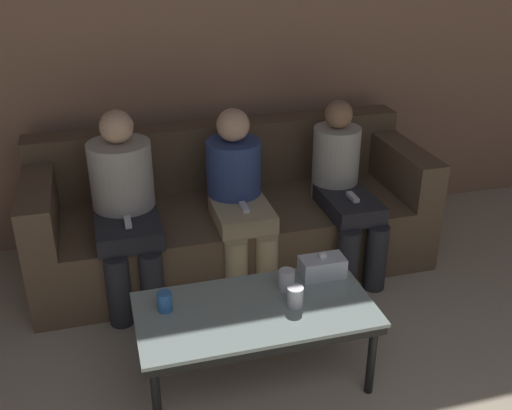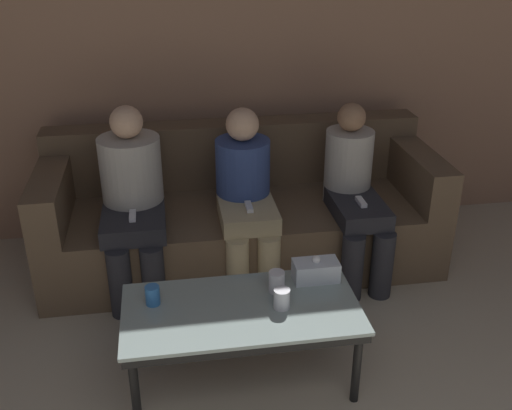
{
  "view_description": "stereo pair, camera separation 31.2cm",
  "coord_description": "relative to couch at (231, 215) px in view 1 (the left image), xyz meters",
  "views": [
    {
      "loc": [
        -0.75,
        0.16,
        2.02
      ],
      "look_at": [
        0.0,
        2.87,
        0.66
      ],
      "focal_mm": 42.0,
      "sensor_mm": 36.0,
      "label": 1
    },
    {
      "loc": [
        -0.45,
        0.09,
        2.02
      ],
      "look_at": [
        0.0,
        2.87,
        0.66
      ],
      "focal_mm": 42.0,
      "sensor_mm": 36.0,
      "label": 2
    }
  ],
  "objects": [
    {
      "name": "wall_back",
      "position": [
        0.0,
        0.51,
        1.0
      ],
      "size": [
        12.0,
        0.06,
        2.6
      ],
      "color": "#9E755B",
      "rests_on": "ground_plane"
    },
    {
      "name": "couch",
      "position": [
        0.0,
        0.0,
        0.0
      ],
      "size": [
        2.42,
        0.89,
        0.83
      ],
      "color": "brown",
      "rests_on": "ground_plane"
    },
    {
      "name": "coffee_table",
      "position": [
        -0.16,
        -1.15,
        0.07
      ],
      "size": [
        1.08,
        0.55,
        0.42
      ],
      "color": "#8C9E99",
      "rests_on": "ground_plane"
    },
    {
      "name": "cup_near_left",
      "position": [
        0.03,
        -1.18,
        0.16
      ],
      "size": [
        0.08,
        0.08,
        0.1
      ],
      "color": "silver",
      "rests_on": "coffee_table"
    },
    {
      "name": "cup_near_right",
      "position": [
        -0.55,
        -1.06,
        0.16
      ],
      "size": [
        0.07,
        0.07,
        0.09
      ],
      "color": "#3372BF",
      "rests_on": "coffee_table"
    },
    {
      "name": "cup_far_center",
      "position": [
        0.03,
        -1.05,
        0.16
      ],
      "size": [
        0.08,
        0.08,
        0.11
      ],
      "color": "silver",
      "rests_on": "coffee_table"
    },
    {
      "name": "tissue_box",
      "position": [
        0.24,
        -0.98,
        0.16
      ],
      "size": [
        0.22,
        0.12,
        0.13
      ],
      "color": "silver",
      "rests_on": "coffee_table"
    },
    {
      "name": "seated_person_left_end",
      "position": [
        -0.65,
        -0.2,
        0.28
      ],
      "size": [
        0.36,
        0.66,
        1.08
      ],
      "color": "#28282D",
      "rests_on": "ground_plane"
    },
    {
      "name": "seated_person_mid_left",
      "position": [
        0.0,
        -0.21,
        0.25
      ],
      "size": [
        0.32,
        0.63,
        1.04
      ],
      "color": "tan",
      "rests_on": "ground_plane"
    },
    {
      "name": "seated_person_mid_right",
      "position": [
        0.65,
        -0.25,
        0.24
      ],
      "size": [
        0.31,
        0.68,
        1.04
      ],
      "color": "#28282D",
      "rests_on": "ground_plane"
    }
  ]
}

